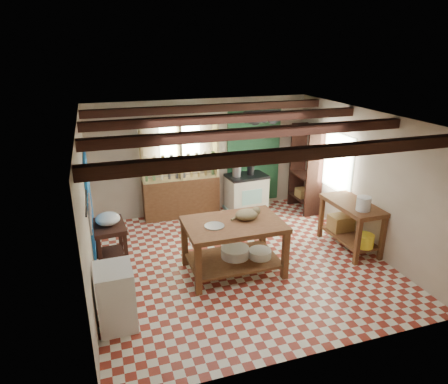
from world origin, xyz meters
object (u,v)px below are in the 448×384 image
object	(u,v)px
stove	(246,193)
prep_table	(111,245)
work_table	(233,247)
cat	(247,214)
white_cabinet	(116,297)
right_counter	(350,226)

from	to	relation	value
stove	prep_table	distance (m)	3.53
stove	work_table	bearing A→B (deg)	-120.16
stove	cat	world-z (taller)	cat
prep_table	white_cabinet	size ratio (longest dim) A/B	0.88
stove	cat	distance (m)	2.64
work_table	white_cabinet	size ratio (longest dim) A/B	1.82
prep_table	cat	xyz separation A→B (m)	(2.23, -0.83, 0.62)
prep_table	right_counter	xyz separation A→B (m)	(4.38, -0.76, 0.07)
stove	cat	bearing A→B (deg)	-115.62
cat	work_table	bearing A→B (deg)	-178.69
right_counter	cat	bearing A→B (deg)	-179.08
stove	white_cabinet	size ratio (longest dim) A/B	1.01
prep_table	white_cabinet	world-z (taller)	white_cabinet
stove	prep_table	size ratio (longest dim) A/B	1.16
white_cabinet	stove	bearing A→B (deg)	44.76
prep_table	cat	size ratio (longest dim) A/B	1.98
work_table	right_counter	distance (m)	2.40
prep_table	work_table	bearing A→B (deg)	-28.11
work_table	cat	distance (m)	0.61
prep_table	cat	bearing A→B (deg)	-24.56
work_table	prep_table	world-z (taller)	work_table
cat	white_cabinet	bearing A→B (deg)	-168.71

